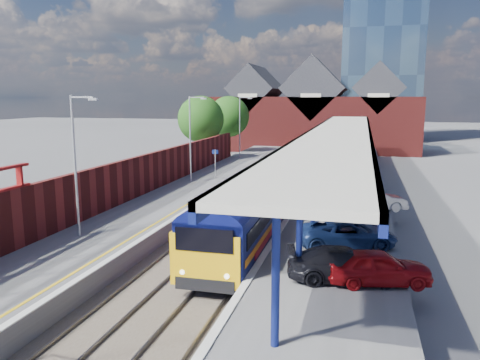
# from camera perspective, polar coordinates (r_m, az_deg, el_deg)

# --- Properties ---
(ground) EXTENTS (240.00, 240.00, 0.00)m
(ground) POSITION_cam_1_polar(r_m,az_deg,el_deg) (45.25, 5.37, -0.06)
(ground) COLOR #5B5B5E
(ground) RESTS_ON ground
(ballast_bed) EXTENTS (6.00, 76.00, 0.06)m
(ballast_bed) POSITION_cam_1_polar(r_m,az_deg,el_deg) (35.60, 2.74, -2.73)
(ballast_bed) COLOR #473D33
(ballast_bed) RESTS_ON ground
(rails) EXTENTS (4.51, 76.00, 0.14)m
(rails) POSITION_cam_1_polar(r_m,az_deg,el_deg) (35.58, 2.75, -2.59)
(rails) COLOR slate
(rails) RESTS_ON ground
(left_platform) EXTENTS (5.00, 76.00, 1.00)m
(left_platform) POSITION_cam_1_polar(r_m,az_deg,el_deg) (37.00, -5.61, -1.54)
(left_platform) COLOR #565659
(left_platform) RESTS_ON ground
(right_platform) EXTENTS (6.00, 76.00, 1.00)m
(right_platform) POSITION_cam_1_polar(r_m,az_deg,el_deg) (34.80, 12.47, -2.47)
(right_platform) COLOR #565659
(right_platform) RESTS_ON ground
(coping_left) EXTENTS (0.30, 76.00, 0.05)m
(coping_left) POSITION_cam_1_polar(r_m,az_deg,el_deg) (36.16, -2.13, -0.92)
(coping_left) COLOR silver
(coping_left) RESTS_ON left_platform
(coping_right) EXTENTS (0.30, 76.00, 0.05)m
(coping_right) POSITION_cam_1_polar(r_m,az_deg,el_deg) (34.90, 7.83, -1.40)
(coping_right) COLOR silver
(coping_right) RESTS_ON right_platform
(yellow_line) EXTENTS (0.14, 76.00, 0.01)m
(yellow_line) POSITION_cam_1_polar(r_m,az_deg,el_deg) (36.34, -3.04, -0.90)
(yellow_line) COLOR yellow
(yellow_line) RESTS_ON left_platform
(train) EXTENTS (2.98, 65.93, 3.45)m
(train) POSITION_cam_1_polar(r_m,az_deg,el_deg) (49.61, 8.05, 3.25)
(train) COLOR #0B1150
(train) RESTS_ON ground
(canopy) EXTENTS (4.50, 52.00, 4.48)m
(canopy) POSITION_cam_1_polar(r_m,az_deg,el_deg) (36.07, 12.06, 5.62)
(canopy) COLOR navy
(canopy) RESTS_ON right_platform
(lamp_post_b) EXTENTS (1.48, 0.18, 7.00)m
(lamp_post_b) POSITION_cam_1_polar(r_m,az_deg,el_deg) (24.28, -19.24, 2.64)
(lamp_post_b) COLOR #A5A8AA
(lamp_post_b) RESTS_ON left_platform
(lamp_post_c) EXTENTS (1.48, 0.18, 7.00)m
(lamp_post_c) POSITION_cam_1_polar(r_m,az_deg,el_deg) (38.54, -5.91, 5.67)
(lamp_post_c) COLOR #A5A8AA
(lamp_post_c) RESTS_ON left_platform
(lamp_post_d) EXTENTS (1.48, 0.18, 7.00)m
(lamp_post_d) POSITION_cam_1_polar(r_m,az_deg,el_deg) (53.79, 0.11, 6.94)
(lamp_post_d) COLOR #A5A8AA
(lamp_post_d) RESTS_ON left_platform
(platform_sign) EXTENTS (0.55, 0.08, 2.50)m
(platform_sign) POSITION_cam_1_polar(r_m,az_deg,el_deg) (40.21, -3.03, 2.59)
(platform_sign) COLOR #A5A8AA
(platform_sign) RESTS_ON left_platform
(brick_wall) EXTENTS (0.35, 50.00, 3.86)m
(brick_wall) POSITION_cam_1_polar(r_m,az_deg,el_deg) (31.92, -14.09, -0.07)
(brick_wall) COLOR maroon
(brick_wall) RESTS_ON left_platform
(station_building) EXTENTS (30.00, 12.12, 13.78)m
(station_building) POSITION_cam_1_polar(r_m,az_deg,el_deg) (72.38, 9.08, 7.96)
(station_building) COLOR maroon
(station_building) RESTS_ON ground
(glass_tower) EXTENTS (14.20, 14.20, 40.30)m
(glass_tower) POSITION_cam_1_polar(r_m,az_deg,el_deg) (94.84, 17.03, 17.06)
(glass_tower) COLOR slate
(glass_tower) RESTS_ON ground
(tree_near) EXTENTS (5.20, 5.20, 8.10)m
(tree_near) POSITION_cam_1_polar(r_m,az_deg,el_deg) (52.93, -4.68, 7.24)
(tree_near) COLOR #382314
(tree_near) RESTS_ON ground
(tree_far) EXTENTS (5.20, 5.20, 8.10)m
(tree_far) POSITION_cam_1_polar(r_m,az_deg,el_deg) (60.25, -1.24, 7.61)
(tree_far) COLOR #382314
(tree_far) RESTS_ON ground
(parked_car_red) EXTENTS (4.12, 2.41, 1.32)m
(parked_car_red) POSITION_cam_1_polar(r_m,az_deg,el_deg) (18.44, 16.49, -10.12)
(parked_car_red) COLOR maroon
(parked_car_red) RESTS_ON right_platform
(parked_car_silver) EXTENTS (4.13, 2.49, 1.28)m
(parked_car_silver) POSITION_cam_1_polar(r_m,az_deg,el_deg) (30.07, 16.08, -2.35)
(parked_car_silver) COLOR #99989C
(parked_car_silver) RESTS_ON right_platform
(parked_car_dark) EXTENTS (4.60, 2.57, 1.26)m
(parked_car_dark) POSITION_cam_1_polar(r_m,az_deg,el_deg) (18.46, 12.65, -10.01)
(parked_car_dark) COLOR black
(parked_car_dark) RESTS_ON right_platform
(parked_car_blue) EXTENTS (4.95, 3.28, 1.26)m
(parked_car_blue) POSITION_cam_1_polar(r_m,az_deg,el_deg) (22.46, 12.94, -6.38)
(parked_car_blue) COLOR navy
(parked_car_blue) RESTS_ON right_platform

